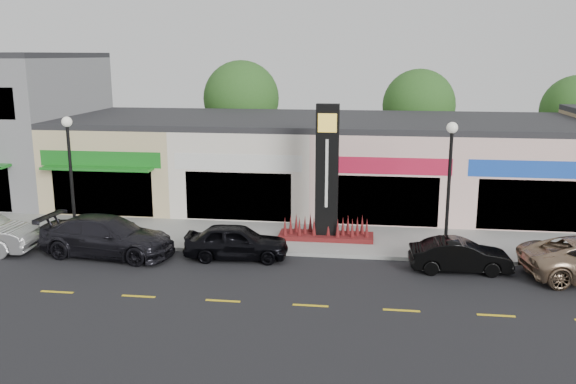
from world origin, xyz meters
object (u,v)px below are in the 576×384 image
(car_dark_sedan, at_px, (107,236))
(car_black_sedan, at_px, (236,241))
(lamp_east_near, at_px, (449,176))
(pylon_sign, at_px, (327,192))
(lamp_west_near, at_px, (70,166))
(car_black_conv, at_px, (460,256))

(car_dark_sedan, bearing_deg, car_black_sedan, -80.23)
(lamp_east_near, bearing_deg, pylon_sign, 161.25)
(lamp_west_near, height_order, lamp_east_near, same)
(pylon_sign, bearing_deg, car_black_conv, -30.17)
(lamp_east_near, bearing_deg, car_black_conv, -74.85)
(lamp_west_near, xyz_separation_m, lamp_east_near, (16.00, 0.00, 0.00))
(car_dark_sedan, bearing_deg, car_black_conv, -83.89)
(lamp_west_near, bearing_deg, lamp_east_near, 0.00)
(lamp_east_near, height_order, pylon_sign, pylon_sign)
(pylon_sign, distance_m, car_black_sedan, 4.71)
(pylon_sign, xyz_separation_m, car_dark_sedan, (-8.88, -3.10, -1.45))
(car_black_sedan, bearing_deg, pylon_sign, -55.17)
(lamp_west_near, bearing_deg, car_black_conv, -5.00)
(car_black_sedan, bearing_deg, lamp_east_near, -86.45)
(lamp_west_near, distance_m, car_black_conv, 16.70)
(pylon_sign, height_order, car_black_conv, pylon_sign)
(pylon_sign, distance_m, car_dark_sedan, 9.52)
(pylon_sign, relative_size, car_black_conv, 1.57)
(lamp_west_near, bearing_deg, pylon_sign, 8.77)
(lamp_west_near, relative_size, car_black_conv, 1.43)
(car_dark_sedan, relative_size, car_black_conv, 1.48)
(lamp_west_near, xyz_separation_m, car_dark_sedan, (2.12, -1.41, -2.65))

